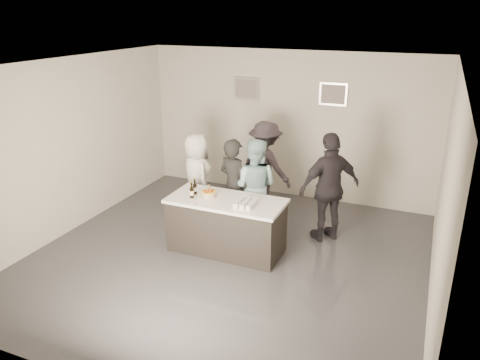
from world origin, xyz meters
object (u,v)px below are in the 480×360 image
(beer_bottle_a, at_px, (195,187))
(person_main_black, at_px, (234,186))
(beer_bottle_b, at_px, (192,190))
(person_main_blue, at_px, (254,186))
(person_guest_back, at_px, (265,166))
(cake, at_px, (209,194))
(person_guest_left, at_px, (197,177))
(bar_counter, at_px, (226,225))
(person_guest_right, at_px, (330,188))

(beer_bottle_a, relative_size, person_main_black, 0.15)
(beer_bottle_b, xyz_separation_m, person_main_black, (0.35, 0.86, -0.18))
(beer_bottle_a, height_order, person_main_blue, person_main_blue)
(beer_bottle_b, relative_size, person_guest_back, 0.15)
(cake, height_order, person_main_black, person_main_black)
(beer_bottle_a, xyz_separation_m, beer_bottle_b, (0.03, -0.16, 0.00))
(person_main_blue, bearing_deg, person_main_black, 18.66)
(beer_bottle_b, xyz_separation_m, person_guest_left, (-0.51, 1.13, -0.22))
(bar_counter, distance_m, person_main_black, 0.84)
(beer_bottle_a, bearing_deg, person_guest_back, 74.26)
(person_guest_right, bearing_deg, beer_bottle_b, -11.42)
(person_guest_back, bearing_deg, person_guest_left, 61.01)
(beer_bottle_a, height_order, person_guest_right, person_guest_right)
(bar_counter, height_order, beer_bottle_b, beer_bottle_b)
(beer_bottle_a, height_order, person_guest_back, person_guest_back)
(bar_counter, distance_m, person_guest_left, 1.48)
(beer_bottle_b, bearing_deg, person_guest_right, 31.72)
(person_main_blue, height_order, person_guest_right, person_guest_right)
(bar_counter, xyz_separation_m, person_main_black, (-0.18, 0.72, 0.40))
(bar_counter, distance_m, cake, 0.58)
(person_main_black, relative_size, person_guest_left, 1.04)
(beer_bottle_a, relative_size, beer_bottle_b, 1.00)
(bar_counter, height_order, cake, cake)
(person_main_blue, bearing_deg, beer_bottle_b, 52.07)
(beer_bottle_b, distance_m, person_guest_left, 1.26)
(person_guest_back, bearing_deg, person_main_blue, 118.83)
(beer_bottle_b, height_order, person_guest_back, person_guest_back)
(bar_counter, distance_m, person_guest_back, 1.95)
(cake, bearing_deg, bar_counter, -1.48)
(cake, bearing_deg, person_guest_back, 81.59)
(person_main_blue, distance_m, person_guest_right, 1.28)
(person_main_black, distance_m, person_main_blue, 0.36)
(person_guest_left, bearing_deg, beer_bottle_b, 154.69)
(bar_counter, xyz_separation_m, person_guest_right, (1.41, 1.05, 0.49))
(person_guest_right, bearing_deg, person_main_black, -31.17)
(cake, relative_size, person_guest_left, 0.15)
(bar_counter, distance_m, beer_bottle_b, 0.80)
(person_main_blue, relative_size, person_guest_right, 0.91)
(cake, relative_size, person_main_black, 0.14)
(person_main_black, bearing_deg, person_main_blue, -136.45)
(person_guest_right, bearing_deg, person_guest_left, -41.51)
(bar_counter, bearing_deg, person_main_blue, 80.12)
(cake, xyz_separation_m, beer_bottle_b, (-0.22, -0.16, 0.09))
(beer_bottle_a, xyz_separation_m, person_main_black, (0.38, 0.70, -0.18))
(beer_bottle_a, relative_size, person_main_blue, 0.15)
(person_main_black, bearing_deg, person_guest_back, -76.13)
(bar_counter, xyz_separation_m, person_guest_left, (-1.05, 0.98, 0.36))
(person_guest_right, height_order, person_guest_back, person_guest_right)
(person_guest_left, bearing_deg, person_main_blue, -146.01)
(beer_bottle_b, distance_m, person_main_black, 0.95)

